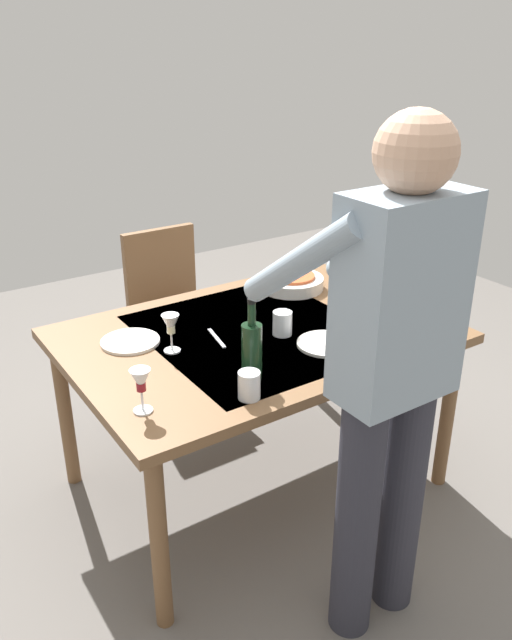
{
  "coord_description": "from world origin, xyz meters",
  "views": [
    {
      "loc": [
        1.3,
        1.96,
        1.86
      ],
      "look_at": [
        0.0,
        0.0,
        0.8
      ],
      "focal_mm": 36.09,
      "sensor_mm": 36.0,
      "label": 1
    }
  ],
  "objects_px": {
    "water_cup_near_left": "(282,323)",
    "dining_table": "(256,346)",
    "dinner_plate_near": "(326,344)",
    "dinner_plate_far": "(130,341)",
    "chair_near": "(170,304)",
    "wine_glass_left": "(171,326)",
    "water_cup_near_right": "(249,385)",
    "wine_bottle": "(252,349)",
    "person_server": "(390,365)",
    "wine_glass_right": "(141,383)",
    "serving_bowl_pasta": "(292,282)"
  },
  "relations": [
    {
      "from": "chair_near",
      "to": "wine_glass_left",
      "type": "relative_size",
      "value": 6.03
    },
    {
      "from": "person_server",
      "to": "dinner_plate_near",
      "type": "bearing_deg",
      "value": -111.75
    },
    {
      "from": "wine_glass_left",
      "to": "dinner_plate_far",
      "type": "height_order",
      "value": "wine_glass_left"
    },
    {
      "from": "chair_near",
      "to": "water_cup_near_left",
      "type": "distance_m",
      "value": 1.03
    },
    {
      "from": "wine_bottle",
      "to": "water_cup_near_left",
      "type": "relative_size",
      "value": 3.03
    },
    {
      "from": "dinner_plate_near",
      "to": "dinner_plate_far",
      "type": "xyz_separation_m",
      "value": [
        0.62,
        -0.44,
        0.0
      ]
    },
    {
      "from": "water_cup_near_right",
      "to": "person_server",
      "type": "bearing_deg",
      "value": 123.63
    },
    {
      "from": "water_cup_near_right",
      "to": "dinner_plate_near",
      "type": "xyz_separation_m",
      "value": [
        -0.46,
        -0.16,
        -0.04
      ]
    },
    {
      "from": "chair_near",
      "to": "water_cup_near_left",
      "type": "relative_size",
      "value": 9.31
    },
    {
      "from": "wine_glass_right",
      "to": "dinner_plate_far",
      "type": "xyz_separation_m",
      "value": [
        -0.17,
        -0.48,
        -0.1
      ]
    },
    {
      "from": "water_cup_near_left",
      "to": "dinner_plate_near",
      "type": "height_order",
      "value": "water_cup_near_left"
    },
    {
      "from": "chair_near",
      "to": "wine_glass_left",
      "type": "bearing_deg",
      "value": 64.38
    },
    {
      "from": "serving_bowl_pasta",
      "to": "dinner_plate_near",
      "type": "distance_m",
      "value": 0.61
    },
    {
      "from": "wine_bottle",
      "to": "dinner_plate_far",
      "type": "distance_m",
      "value": 0.56
    },
    {
      "from": "person_server",
      "to": "water_cup_near_left",
      "type": "bearing_deg",
      "value": -100.24
    },
    {
      "from": "water_cup_near_left",
      "to": "dining_table",
      "type": "bearing_deg",
      "value": -48.84
    },
    {
      "from": "person_server",
      "to": "serving_bowl_pasta",
      "type": "relative_size",
      "value": 5.63
    },
    {
      "from": "chair_near",
      "to": "water_cup_near_right",
      "type": "xyz_separation_m",
      "value": [
        0.37,
        1.33,
        0.27
      ]
    },
    {
      "from": "wine_glass_left",
      "to": "dinner_plate_far",
      "type": "relative_size",
      "value": 0.66
    },
    {
      "from": "person_server",
      "to": "water_cup_near_left",
      "type": "relative_size",
      "value": 17.28
    },
    {
      "from": "dinner_plate_near",
      "to": "dinner_plate_far",
      "type": "relative_size",
      "value": 1.0
    },
    {
      "from": "person_server",
      "to": "wine_bottle",
      "type": "height_order",
      "value": "person_server"
    },
    {
      "from": "person_server",
      "to": "dining_table",
      "type": "bearing_deg",
      "value": -94.09
    },
    {
      "from": "dining_table",
      "to": "water_cup_near_right",
      "type": "bearing_deg",
      "value": 53.84
    },
    {
      "from": "wine_bottle",
      "to": "dining_table",
      "type": "bearing_deg",
      "value": -125.91
    },
    {
      "from": "wine_glass_left",
      "to": "serving_bowl_pasta",
      "type": "distance_m",
      "value": 0.82
    },
    {
      "from": "person_server",
      "to": "dinner_plate_near",
      "type": "xyz_separation_m",
      "value": [
        -0.21,
        -0.54,
        -0.21
      ]
    },
    {
      "from": "wine_glass_left",
      "to": "water_cup_near_right",
      "type": "distance_m",
      "value": 0.45
    },
    {
      "from": "wine_glass_left",
      "to": "dinner_plate_far",
      "type": "xyz_separation_m",
      "value": [
        0.1,
        -0.16,
        -0.1
      ]
    },
    {
      "from": "water_cup_near_right",
      "to": "serving_bowl_pasta",
      "type": "relative_size",
      "value": 0.32
    },
    {
      "from": "wine_bottle",
      "to": "water_cup_near_right",
      "type": "xyz_separation_m",
      "value": [
        0.09,
        0.11,
        -0.06
      ]
    },
    {
      "from": "serving_bowl_pasta",
      "to": "dining_table",
      "type": "bearing_deg",
      "value": 36.89
    },
    {
      "from": "dining_table",
      "to": "person_server",
      "type": "relative_size",
      "value": 0.89
    },
    {
      "from": "wine_bottle",
      "to": "wine_glass_right",
      "type": "xyz_separation_m",
      "value": [
        0.41,
        -0.01,
        -0.01
      ]
    },
    {
      "from": "dining_table",
      "to": "dinner_plate_near",
      "type": "distance_m",
      "value": 0.31
    },
    {
      "from": "person_server",
      "to": "wine_glass_left",
      "type": "relative_size",
      "value": 11.19
    },
    {
      "from": "serving_bowl_pasta",
      "to": "dinner_plate_far",
      "type": "height_order",
      "value": "serving_bowl_pasta"
    },
    {
      "from": "water_cup_near_right",
      "to": "dinner_plate_near",
      "type": "height_order",
      "value": "water_cup_near_right"
    },
    {
      "from": "water_cup_near_left",
      "to": "wine_glass_left",
      "type": "bearing_deg",
      "value": -14.34
    },
    {
      "from": "water_cup_near_left",
      "to": "person_server",
      "type": "bearing_deg",
      "value": 79.76
    },
    {
      "from": "dining_table",
      "to": "person_server",
      "type": "height_order",
      "value": "person_server"
    },
    {
      "from": "wine_glass_right",
      "to": "serving_bowl_pasta",
      "type": "distance_m",
      "value": 1.2
    },
    {
      "from": "serving_bowl_pasta",
      "to": "dinner_plate_near",
      "type": "bearing_deg",
      "value": 66.23
    },
    {
      "from": "serving_bowl_pasta",
      "to": "wine_glass_right",
      "type": "bearing_deg",
      "value": 30.11
    },
    {
      "from": "wine_glass_left",
      "to": "wine_glass_right",
      "type": "bearing_deg",
      "value": 50.53
    },
    {
      "from": "dinner_plate_far",
      "to": "wine_glass_right",
      "type": "bearing_deg",
      "value": 71.0
    },
    {
      "from": "dining_table",
      "to": "water_cup_near_right",
      "type": "relative_size",
      "value": 15.62
    },
    {
      "from": "wine_glass_left",
      "to": "water_cup_near_right",
      "type": "bearing_deg",
      "value": 97.39
    },
    {
      "from": "dinner_plate_near",
      "to": "dinner_plate_far",
      "type": "bearing_deg",
      "value": -35.27
    },
    {
      "from": "wine_bottle",
      "to": "person_server",
      "type": "bearing_deg",
      "value": 108.43
    }
  ]
}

